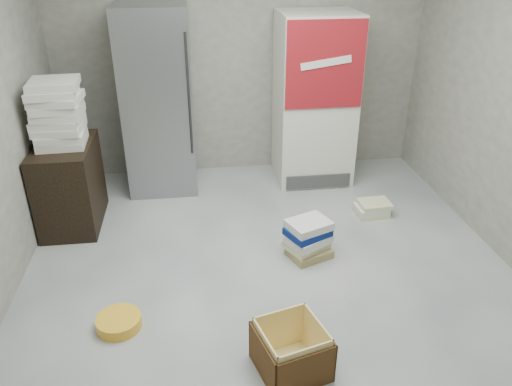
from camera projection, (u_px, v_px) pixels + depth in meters
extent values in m
plane|color=#BBBAB6|center=(277.00, 300.00, 3.79)|extent=(5.00, 5.00, 0.00)
cube|color=#9E9A8E|center=(241.00, 47.00, 5.35)|extent=(4.00, 0.04, 2.80)
cube|color=#979A9F|center=(158.00, 101.00, 5.13)|extent=(0.70, 0.70, 1.90)
cylinder|color=#333333|center=(189.00, 96.00, 4.78)|extent=(0.02, 0.02, 1.19)
cube|color=silver|center=(314.00, 100.00, 5.34)|extent=(0.80, 0.70, 1.80)
cube|color=maroon|center=(326.00, 65.00, 4.82)|extent=(0.78, 0.02, 0.85)
cube|color=white|center=(326.00, 63.00, 4.79)|extent=(0.50, 0.01, 0.14)
cube|color=#3F3F3F|center=(318.00, 181.00, 5.39)|extent=(0.70, 0.02, 0.15)
cube|color=black|center=(70.00, 185.00, 4.64)|extent=(0.50, 0.80, 0.80)
cube|color=silver|center=(63.00, 141.00, 4.45)|extent=(0.42, 0.42, 0.06)
cube|color=silver|center=(61.00, 134.00, 4.42)|extent=(0.43, 0.43, 0.06)
cube|color=silver|center=(59.00, 128.00, 4.39)|extent=(0.41, 0.41, 0.06)
cube|color=silver|center=(58.00, 120.00, 4.36)|extent=(0.42, 0.42, 0.06)
cube|color=silver|center=(58.00, 113.00, 4.33)|extent=(0.40, 0.40, 0.06)
cube|color=silver|center=(57.00, 106.00, 4.30)|extent=(0.42, 0.42, 0.06)
cube|color=silver|center=(56.00, 99.00, 4.27)|extent=(0.42, 0.42, 0.06)
cube|color=silver|center=(52.00, 92.00, 4.23)|extent=(0.43, 0.43, 0.06)
cube|color=silver|center=(53.00, 84.00, 4.21)|extent=(0.43, 0.43, 0.06)
cube|color=#938252|center=(309.00, 252.00, 4.30)|extent=(0.41, 0.37, 0.07)
cube|color=beige|center=(306.00, 244.00, 4.29)|extent=(0.43, 0.40, 0.07)
cube|color=silver|center=(308.00, 239.00, 4.23)|extent=(0.43, 0.40, 0.07)
cube|color=navy|center=(308.00, 232.00, 4.20)|extent=(0.42, 0.39, 0.06)
cube|color=silver|center=(309.00, 225.00, 4.18)|extent=(0.42, 0.38, 0.07)
cube|color=beige|center=(371.00, 212.00, 4.95)|extent=(0.32, 0.26, 0.05)
cube|color=silver|center=(371.00, 208.00, 4.92)|extent=(0.32, 0.26, 0.05)
cube|color=beige|center=(375.00, 204.00, 4.91)|extent=(0.32, 0.25, 0.04)
cube|color=yellow|center=(291.00, 367.00, 3.19)|extent=(0.47, 0.47, 0.01)
cube|color=brown|center=(278.00, 331.00, 3.29)|extent=(0.40, 0.12, 0.29)
cube|color=brown|center=(306.00, 374.00, 2.96)|extent=(0.40, 0.12, 0.29)
cube|color=brown|center=(262.00, 361.00, 3.06)|extent=(0.12, 0.40, 0.29)
cube|color=brown|center=(319.00, 342.00, 3.20)|extent=(0.12, 0.40, 0.29)
cube|color=yellow|center=(279.00, 330.00, 3.27)|extent=(0.36, 0.11, 0.33)
cube|color=yellow|center=(305.00, 370.00, 2.97)|extent=(0.36, 0.11, 0.33)
cube|color=yellow|center=(265.00, 357.00, 3.05)|extent=(0.11, 0.36, 0.33)
cube|color=yellow|center=(317.00, 341.00, 3.18)|extent=(0.11, 0.36, 0.33)
cylinder|color=yellow|center=(119.00, 322.00, 3.51)|extent=(0.41, 0.41, 0.08)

